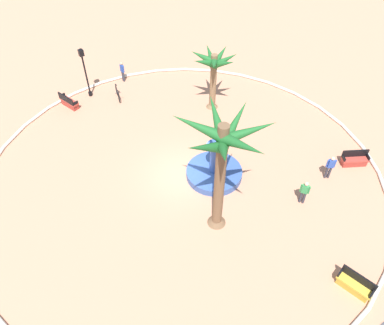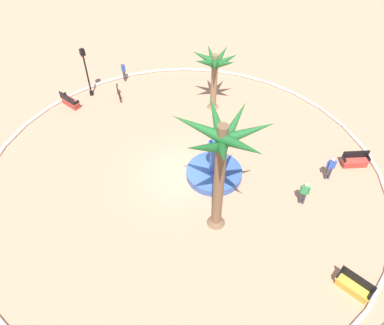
{
  "view_description": "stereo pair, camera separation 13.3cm",
  "coord_description": "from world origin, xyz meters",
  "px_view_note": "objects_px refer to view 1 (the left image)",
  "views": [
    {
      "loc": [
        8.07,
        12.98,
        16.16
      ],
      "look_at": [
        -0.44,
        0.35,
        1.0
      ],
      "focal_mm": 34.92,
      "sensor_mm": 36.0,
      "label": 1
    },
    {
      "loc": [
        7.96,
        13.06,
        16.16
      ],
      "look_at": [
        -0.44,
        0.35,
        1.0
      ],
      "focal_mm": 34.92,
      "sensor_mm": 36.0,
      "label": 2
    }
  ],
  "objects_px": {
    "palm_tree_near_fountain": "(214,67)",
    "lamppost": "(85,69)",
    "bench_west": "(354,160)",
    "bench_north": "(354,285)",
    "bench_east": "(69,102)",
    "person_cyclist_helmet": "(122,71)",
    "bicycle_red_frame": "(118,94)",
    "person_cyclist_photo": "(304,191)",
    "person_pedestrian_stroll": "(330,166)",
    "palm_tree_by_curb": "(222,153)",
    "fountain": "(214,172)"
  },
  "relations": [
    {
      "from": "palm_tree_near_fountain",
      "to": "lamppost",
      "type": "relative_size",
      "value": 1.14
    },
    {
      "from": "bench_west",
      "to": "bench_north",
      "type": "height_order",
      "value": "same"
    },
    {
      "from": "palm_tree_near_fountain",
      "to": "bench_east",
      "type": "height_order",
      "value": "palm_tree_near_fountain"
    },
    {
      "from": "person_cyclist_helmet",
      "to": "bicycle_red_frame",
      "type": "bearing_deg",
      "value": 53.41
    },
    {
      "from": "person_cyclist_photo",
      "to": "person_pedestrian_stroll",
      "type": "xyz_separation_m",
      "value": [
        -2.6,
        -0.5,
        0.03
      ]
    },
    {
      "from": "bench_north",
      "to": "person_cyclist_helmet",
      "type": "distance_m",
      "value": 21.53
    },
    {
      "from": "palm_tree_by_curb",
      "to": "bicycle_red_frame",
      "type": "height_order",
      "value": "palm_tree_by_curb"
    },
    {
      "from": "palm_tree_near_fountain",
      "to": "person_pedestrian_stroll",
      "type": "xyz_separation_m",
      "value": [
        -1.47,
        9.4,
        -2.3
      ]
    },
    {
      "from": "palm_tree_near_fountain",
      "to": "lamppost",
      "type": "bearing_deg",
      "value": -42.92
    },
    {
      "from": "bench_west",
      "to": "bench_north",
      "type": "bearing_deg",
      "value": 38.91
    },
    {
      "from": "person_cyclist_photo",
      "to": "person_pedestrian_stroll",
      "type": "relative_size",
      "value": 0.97
    },
    {
      "from": "palm_tree_by_curb",
      "to": "lamppost",
      "type": "xyz_separation_m",
      "value": [
        0.89,
        -14.66,
        -2.81
      ]
    },
    {
      "from": "person_cyclist_photo",
      "to": "fountain",
      "type": "bearing_deg",
      "value": -56.98
    },
    {
      "from": "person_cyclist_helmet",
      "to": "lamppost",
      "type": "bearing_deg",
      "value": 7.87
    },
    {
      "from": "person_pedestrian_stroll",
      "to": "palm_tree_by_curb",
      "type": "bearing_deg",
      "value": -7.69
    },
    {
      "from": "fountain",
      "to": "palm_tree_near_fountain",
      "type": "distance_m",
      "value": 7.41
    },
    {
      "from": "palm_tree_by_curb",
      "to": "person_cyclist_helmet",
      "type": "bearing_deg",
      "value": -97.82
    },
    {
      "from": "lamppost",
      "to": "person_pedestrian_stroll",
      "type": "relative_size",
      "value": 2.31
    },
    {
      "from": "person_cyclist_photo",
      "to": "bench_west",
      "type": "bearing_deg",
      "value": -175.86
    },
    {
      "from": "fountain",
      "to": "palm_tree_by_curb",
      "type": "height_order",
      "value": "palm_tree_by_curb"
    },
    {
      "from": "bench_west",
      "to": "person_pedestrian_stroll",
      "type": "relative_size",
      "value": 0.98
    },
    {
      "from": "fountain",
      "to": "bench_north",
      "type": "bearing_deg",
      "value": 96.36
    },
    {
      "from": "palm_tree_near_fountain",
      "to": "lamppost",
      "type": "xyz_separation_m",
      "value": [
        6.72,
        -6.25,
        -0.97
      ]
    },
    {
      "from": "lamppost",
      "to": "person_cyclist_photo",
      "type": "height_order",
      "value": "lamppost"
    },
    {
      "from": "bench_west",
      "to": "person_pedestrian_stroll",
      "type": "bearing_deg",
      "value": -3.95
    },
    {
      "from": "fountain",
      "to": "bench_west",
      "type": "relative_size",
      "value": 2.01
    },
    {
      "from": "palm_tree_near_fountain",
      "to": "person_pedestrian_stroll",
      "type": "height_order",
      "value": "palm_tree_near_fountain"
    },
    {
      "from": "bench_west",
      "to": "palm_tree_by_curb",
      "type": "bearing_deg",
      "value": -6.83
    },
    {
      "from": "palm_tree_near_fountain",
      "to": "palm_tree_by_curb",
      "type": "height_order",
      "value": "palm_tree_by_curb"
    },
    {
      "from": "fountain",
      "to": "person_cyclist_photo",
      "type": "distance_m",
      "value": 5.19
    },
    {
      "from": "person_cyclist_photo",
      "to": "bicycle_red_frame",
      "type": "bearing_deg",
      "value": -74.7
    },
    {
      "from": "bench_north",
      "to": "person_cyclist_photo",
      "type": "bearing_deg",
      "value": -109.71
    },
    {
      "from": "person_cyclist_helmet",
      "to": "person_pedestrian_stroll",
      "type": "xyz_separation_m",
      "value": [
        -5.23,
        16.05,
        0.03
      ]
    },
    {
      "from": "fountain",
      "to": "person_cyclist_photo",
      "type": "bearing_deg",
      "value": 123.02
    },
    {
      "from": "palm_tree_by_curb",
      "to": "bench_north",
      "type": "height_order",
      "value": "palm_tree_by_curb"
    },
    {
      "from": "lamppost",
      "to": "person_pedestrian_stroll",
      "type": "height_order",
      "value": "lamppost"
    },
    {
      "from": "bench_east",
      "to": "person_cyclist_helmet",
      "type": "bearing_deg",
      "value": -169.6
    },
    {
      "from": "fountain",
      "to": "person_cyclist_helmet",
      "type": "distance_m",
      "value": 12.24
    },
    {
      "from": "person_cyclist_helmet",
      "to": "bench_north",
      "type": "bearing_deg",
      "value": 92.28
    },
    {
      "from": "person_cyclist_photo",
      "to": "person_pedestrian_stroll",
      "type": "bearing_deg",
      "value": -169.13
    },
    {
      "from": "lamppost",
      "to": "bench_north",
      "type": "bearing_deg",
      "value": 100.26
    },
    {
      "from": "person_cyclist_photo",
      "to": "lamppost",
      "type": "bearing_deg",
      "value": -70.89
    },
    {
      "from": "fountain",
      "to": "person_pedestrian_stroll",
      "type": "height_order",
      "value": "fountain"
    },
    {
      "from": "fountain",
      "to": "lamppost",
      "type": "xyz_separation_m",
      "value": [
        2.78,
        -11.82,
        1.93
      ]
    },
    {
      "from": "palm_tree_near_fountain",
      "to": "bench_east",
      "type": "xyz_separation_m",
      "value": [
        8.5,
        -5.78,
        -2.89
      ]
    },
    {
      "from": "bench_east",
      "to": "bicycle_red_frame",
      "type": "bearing_deg",
      "value": 163.54
    },
    {
      "from": "fountain",
      "to": "palm_tree_by_curb",
      "type": "relative_size",
      "value": 0.48
    },
    {
      "from": "bicycle_red_frame",
      "to": "person_pedestrian_stroll",
      "type": "relative_size",
      "value": 1.0
    },
    {
      "from": "bench_north",
      "to": "lamppost",
      "type": "xyz_separation_m",
      "value": [
        3.82,
        -21.1,
        1.92
      ]
    },
    {
      "from": "bench_west",
      "to": "person_cyclist_helmet",
      "type": "distance_m",
      "value": 17.83
    }
  ]
}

